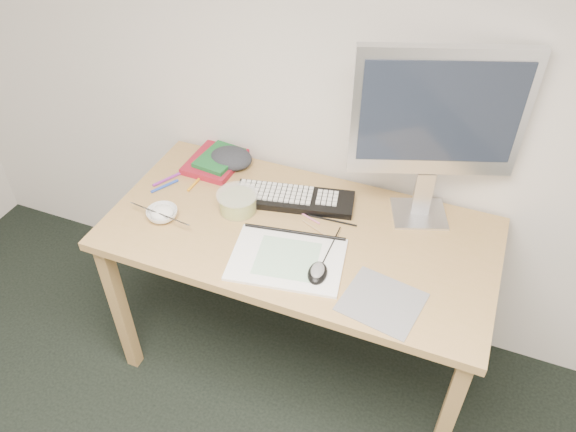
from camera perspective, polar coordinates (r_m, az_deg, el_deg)
name	(u,v)px	position (r m, az deg, el deg)	size (l,w,h in m)	color
desk	(299,247)	(2.08, 1.12, -3.16)	(1.40, 0.70, 0.75)	#AE844F
mousepad	(382,302)	(1.81, 9.52, -8.60)	(0.24, 0.22, 0.00)	slate
sketchpad	(287,259)	(1.91, -0.09, -4.42)	(0.38, 0.27, 0.01)	silver
keyboard	(294,199)	(2.14, 0.61, 1.75)	(0.45, 0.14, 0.03)	black
monitor	(438,118)	(1.91, 14.99, 9.55)	(0.55, 0.23, 0.66)	silver
mouse	(318,271)	(1.84, 3.03, -5.56)	(0.06, 0.10, 0.04)	black
rice_bowl	(162,214)	(2.11, -12.65, 0.19)	(0.11, 0.11, 0.04)	white
chopsticks	(160,214)	(2.08, -12.92, 0.22)	(0.02, 0.02, 0.26)	silver
fruit_tub	(238,202)	(2.09, -5.14, 1.45)	(0.15, 0.15, 0.08)	gold
book_red	(217,160)	(2.36, -7.28, 5.64)	(0.20, 0.26, 0.03)	maroon
book_green	(219,158)	(2.33, -6.99, 5.89)	(0.14, 0.19, 0.02)	#175D29
cloth_lump	(231,158)	(2.33, -5.82, 5.85)	(0.15, 0.12, 0.06)	#23272B
pencil_pink	(301,213)	(2.09, 1.33, 0.31)	(0.01, 0.01, 0.18)	#D06898
pencil_tan	(321,232)	(2.01, 3.34, -1.65)	(0.01, 0.01, 0.18)	tan
pencil_black	(333,220)	(2.06, 4.55, -0.46)	(0.01, 0.01, 0.18)	black
marker_blue	(165,186)	(2.26, -12.42, 2.99)	(0.01, 0.01, 0.12)	#2241B8
marker_orange	(196,182)	(2.26, -9.34, 3.42)	(0.01, 0.01, 0.12)	orange
marker_purple	(167,179)	(2.30, -12.18, 3.69)	(0.01, 0.01, 0.13)	#842893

